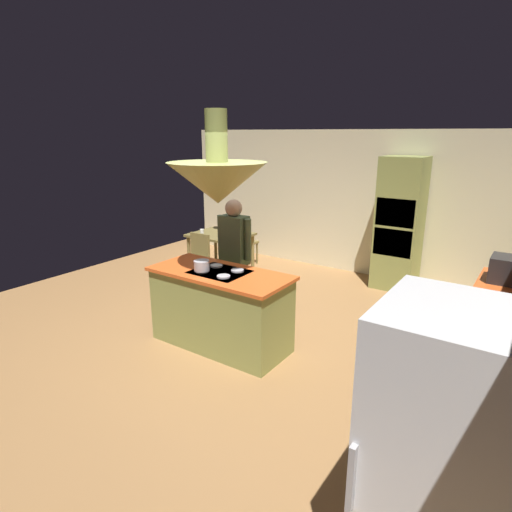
{
  "coord_description": "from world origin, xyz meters",
  "views": [
    {
      "loc": [
        3.01,
        -3.83,
        2.49
      ],
      "look_at": [
        0.1,
        0.4,
        1.0
      ],
      "focal_mm": 29.81,
      "sensor_mm": 36.0,
      "label": 1
    }
  ],
  "objects_px": {
    "cooking_pot_on_cooktop": "(202,266)",
    "canister_sugar": "(503,307)",
    "kitchen_island": "(221,309)",
    "refrigerator": "(443,475)",
    "cup_on_table": "(202,232)",
    "canister_flour": "(500,316)",
    "chair_by_back_wall": "(242,240)",
    "potted_plant_on_table": "(223,224)",
    "person_at_island": "(234,253)",
    "dining_table": "(221,239)",
    "oven_tower": "(399,224)",
    "chair_facing_island": "(196,256)"
  },
  "relations": [
    {
      "from": "kitchen_island",
      "to": "canister_flour",
      "type": "relative_size",
      "value": 10.5
    },
    {
      "from": "chair_facing_island",
      "to": "potted_plant_on_table",
      "type": "bearing_deg",
      "value": 86.97
    },
    {
      "from": "oven_tower",
      "to": "canister_sugar",
      "type": "height_order",
      "value": "oven_tower"
    },
    {
      "from": "oven_tower",
      "to": "cooking_pot_on_cooktop",
      "type": "relative_size",
      "value": 11.91
    },
    {
      "from": "potted_plant_on_table",
      "to": "canister_sugar",
      "type": "bearing_deg",
      "value": -20.92
    },
    {
      "from": "dining_table",
      "to": "person_at_island",
      "type": "relative_size",
      "value": 0.59
    },
    {
      "from": "refrigerator",
      "to": "dining_table",
      "type": "bearing_deg",
      "value": 139.82
    },
    {
      "from": "cup_on_table",
      "to": "potted_plant_on_table",
      "type": "bearing_deg",
      "value": 41.01
    },
    {
      "from": "canister_sugar",
      "to": "cooking_pot_on_cooktop",
      "type": "bearing_deg",
      "value": -169.77
    },
    {
      "from": "cooking_pot_on_cooktop",
      "to": "person_at_island",
      "type": "bearing_deg",
      "value": 99.02
    },
    {
      "from": "chair_by_back_wall",
      "to": "potted_plant_on_table",
      "type": "xyz_separation_m",
      "value": [
        0.04,
        -0.62,
        0.42
      ]
    },
    {
      "from": "refrigerator",
      "to": "canister_flour",
      "type": "bearing_deg",
      "value": 88.81
    },
    {
      "from": "refrigerator",
      "to": "potted_plant_on_table",
      "type": "distance_m",
      "value": 5.88
    },
    {
      "from": "cup_on_table",
      "to": "canister_flour",
      "type": "relative_size",
      "value": 0.55
    },
    {
      "from": "refrigerator",
      "to": "person_at_island",
      "type": "height_order",
      "value": "refrigerator"
    },
    {
      "from": "potted_plant_on_table",
      "to": "person_at_island",
      "type": "bearing_deg",
      "value": -47.0
    },
    {
      "from": "person_at_island",
      "to": "potted_plant_on_table",
      "type": "distance_m",
      "value": 2.02
    },
    {
      "from": "refrigerator",
      "to": "chair_by_back_wall",
      "type": "xyz_separation_m",
      "value": [
        -4.5,
        4.45,
        -0.37
      ]
    },
    {
      "from": "refrigerator",
      "to": "dining_table",
      "type": "xyz_separation_m",
      "value": [
        -4.5,
        3.8,
        -0.22
      ]
    },
    {
      "from": "refrigerator",
      "to": "canister_sugar",
      "type": "bearing_deg",
      "value": 88.91
    },
    {
      "from": "cooking_pot_on_cooktop",
      "to": "kitchen_island",
      "type": "bearing_deg",
      "value": 39.09
    },
    {
      "from": "kitchen_island",
      "to": "cooking_pot_on_cooktop",
      "type": "relative_size",
      "value": 9.47
    },
    {
      "from": "chair_facing_island",
      "to": "cooking_pot_on_cooktop",
      "type": "relative_size",
      "value": 4.83
    },
    {
      "from": "chair_facing_island",
      "to": "chair_by_back_wall",
      "type": "bearing_deg",
      "value": 90.0
    },
    {
      "from": "chair_by_back_wall",
      "to": "potted_plant_on_table",
      "type": "distance_m",
      "value": 0.75
    },
    {
      "from": "kitchen_island",
      "to": "cup_on_table",
      "type": "bearing_deg",
      "value": 135.99
    },
    {
      "from": "person_at_island",
      "to": "chair_facing_island",
      "type": "height_order",
      "value": "person_at_island"
    },
    {
      "from": "dining_table",
      "to": "cup_on_table",
      "type": "distance_m",
      "value": 0.36
    },
    {
      "from": "refrigerator",
      "to": "cooking_pot_on_cooktop",
      "type": "bearing_deg",
      "value": 152.05
    },
    {
      "from": "cooking_pot_on_cooktop",
      "to": "canister_sugar",
      "type": "bearing_deg",
      "value": 10.23
    },
    {
      "from": "cooking_pot_on_cooktop",
      "to": "dining_table",
      "type": "bearing_deg",
      "value": 124.63
    },
    {
      "from": "cooking_pot_on_cooktop",
      "to": "potted_plant_on_table",
      "type": "bearing_deg",
      "value": 123.61
    },
    {
      "from": "dining_table",
      "to": "canister_sugar",
      "type": "xyz_separation_m",
      "value": [
        4.54,
        -1.69,
        0.38
      ]
    },
    {
      "from": "dining_table",
      "to": "chair_facing_island",
      "type": "relative_size",
      "value": 1.14
    },
    {
      "from": "chair_facing_island",
      "to": "canister_sugar",
      "type": "bearing_deg",
      "value": -12.84
    },
    {
      "from": "person_at_island",
      "to": "potted_plant_on_table",
      "type": "height_order",
      "value": "person_at_island"
    },
    {
      "from": "refrigerator",
      "to": "canister_sugar",
      "type": "height_order",
      "value": "refrigerator"
    },
    {
      "from": "canister_flour",
      "to": "refrigerator",
      "type": "bearing_deg",
      "value": -91.19
    },
    {
      "from": "person_at_island",
      "to": "chair_facing_island",
      "type": "relative_size",
      "value": 1.93
    },
    {
      "from": "potted_plant_on_table",
      "to": "canister_flour",
      "type": "height_order",
      "value": "canister_flour"
    },
    {
      "from": "dining_table",
      "to": "canister_flour",
      "type": "bearing_deg",
      "value": -22.37
    },
    {
      "from": "cup_on_table",
      "to": "canister_sugar",
      "type": "distance_m",
      "value": 5.02
    },
    {
      "from": "dining_table",
      "to": "cooking_pot_on_cooktop",
      "type": "bearing_deg",
      "value": -55.37
    },
    {
      "from": "kitchen_island",
      "to": "canister_flour",
      "type": "distance_m",
      "value": 2.9
    },
    {
      "from": "person_at_island",
      "to": "canister_flour",
      "type": "distance_m",
      "value": 3.15
    },
    {
      "from": "chair_by_back_wall",
      "to": "cooking_pot_on_cooktop",
      "type": "distance_m",
      "value": 3.31
    },
    {
      "from": "dining_table",
      "to": "chair_by_back_wall",
      "type": "height_order",
      "value": "chair_by_back_wall"
    },
    {
      "from": "kitchen_island",
      "to": "potted_plant_on_table",
      "type": "relative_size",
      "value": 5.68
    },
    {
      "from": "oven_tower",
      "to": "potted_plant_on_table",
      "type": "bearing_deg",
      "value": -158.11
    },
    {
      "from": "refrigerator",
      "to": "cooking_pot_on_cooktop",
      "type": "height_order",
      "value": "refrigerator"
    }
  ]
}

